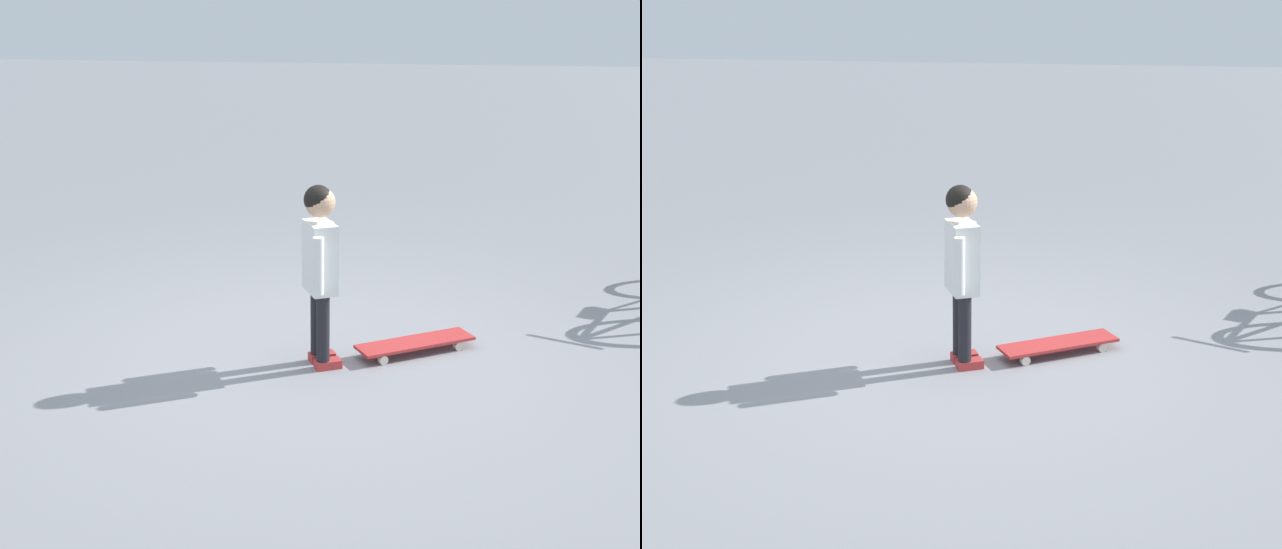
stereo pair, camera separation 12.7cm
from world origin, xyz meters
TOP-DOWN VIEW (x-y plane):
  - ground_plane at (0.00, 0.00)m, footprint 50.00×50.00m
  - child_person at (-0.15, 0.07)m, footprint 0.26×0.41m
  - skateboard at (-0.68, -0.21)m, footprint 0.71×0.57m

SIDE VIEW (x-z plane):
  - ground_plane at x=0.00m, z-range 0.00..0.00m
  - skateboard at x=-0.68m, z-range 0.02..0.10m
  - child_person at x=-0.15m, z-range 0.13..1.19m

